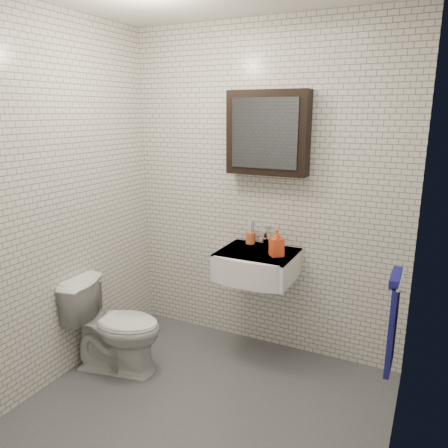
% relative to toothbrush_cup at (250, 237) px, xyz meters
% --- Properties ---
extents(ground, '(2.20, 2.00, 0.01)m').
position_rel_toothbrush_cup_xyz_m(ground, '(0.08, -0.94, -0.90)').
color(ground, '#4A4C51').
rests_on(ground, ground).
extents(room_shell, '(2.22, 2.02, 2.51)m').
position_rel_toothbrush_cup_xyz_m(room_shell, '(0.08, -0.94, 0.57)').
color(room_shell, silver).
rests_on(room_shell, ground).
extents(washbasin, '(0.55, 0.50, 0.20)m').
position_rel_toothbrush_cup_xyz_m(washbasin, '(0.13, -0.21, -0.14)').
color(washbasin, white).
rests_on(washbasin, room_shell).
extents(faucet, '(0.06, 0.20, 0.15)m').
position_rel_toothbrush_cup_xyz_m(faucet, '(0.13, -0.01, 0.02)').
color(faucet, silver).
rests_on(faucet, washbasin).
extents(mirror_cabinet, '(0.60, 0.15, 0.60)m').
position_rel_toothbrush_cup_xyz_m(mirror_cabinet, '(0.13, -0.01, 0.80)').
color(mirror_cabinet, black).
rests_on(mirror_cabinet, room_shell).
extents(towel_rail, '(0.09, 0.30, 0.58)m').
position_rel_toothbrush_cup_xyz_m(towel_rail, '(1.12, -0.59, -0.18)').
color(towel_rail, silver).
rests_on(towel_rail, room_shell).
extents(toothbrush_cup, '(0.08, 0.08, 0.20)m').
position_rel_toothbrush_cup_xyz_m(toothbrush_cup, '(0.00, 0.00, 0.00)').
color(toothbrush_cup, '#D05C34').
rests_on(toothbrush_cup, washbasin).
extents(soap_bottle, '(0.13, 0.13, 0.20)m').
position_rel_toothbrush_cup_xyz_m(soap_bottle, '(0.28, -0.20, 0.05)').
color(soap_bottle, '#EC4E18').
rests_on(soap_bottle, washbasin).
extents(toilet, '(0.74, 0.52, 0.69)m').
position_rel_toothbrush_cup_xyz_m(toilet, '(-0.72, -0.78, -0.56)').
color(toilet, white).
rests_on(toilet, ground).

